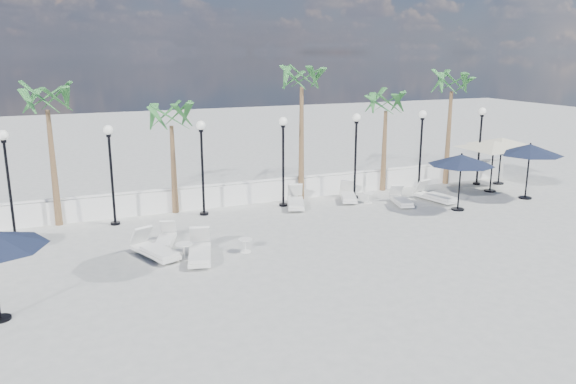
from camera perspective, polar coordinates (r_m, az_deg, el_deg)
name	(u,v)px	position (r m, az deg, el deg)	size (l,w,h in m)	color
ground	(358,254)	(18.69, 7.14, -6.30)	(100.00, 100.00, 0.00)	gray
balustrade	(275,190)	(25.04, -1.35, 0.18)	(26.00, 0.30, 1.01)	white
lamppost_0	(7,168)	(22.07, -26.65, 2.17)	(0.36, 0.36, 3.84)	black
lamppost_1	(111,161)	(22.08, -17.58, 3.02)	(0.36, 0.36, 3.84)	black
lamppost_2	(202,155)	(22.64, -8.74, 3.77)	(0.36, 0.36, 3.84)	black
lamppost_3	(283,149)	(23.72, -0.50, 4.40)	(0.36, 0.36, 3.84)	black
lamppost_4	(356,144)	(25.23, 6.91, 4.88)	(0.36, 0.36, 3.84)	black
lamppost_5	(421,139)	(27.12, 13.38, 5.23)	(0.36, 0.36, 3.84)	black
lamppost_6	(480,135)	(29.30, 18.96, 5.48)	(0.36, 0.36, 3.84)	black
palm_0	(47,106)	(22.53, -23.27, 8.00)	(2.60, 2.60, 5.50)	brown
palm_1	(171,122)	(23.02, -11.78, 6.99)	(2.60, 2.60, 4.70)	brown
palm_2	(302,84)	(24.63, 1.40, 10.89)	(2.60, 2.60, 6.10)	brown
palm_3	(386,108)	(26.76, 9.92, 8.44)	(2.60, 2.60, 4.90)	brown
palm_4	(452,89)	(28.85, 16.29, 10.03)	(2.60, 2.60, 5.70)	brown
lounger_1	(155,249)	(18.73, -13.40, -5.68)	(1.39, 2.18, 0.78)	silver
lounger_2	(200,252)	(18.23, -8.96, -6.00)	(1.21, 2.24, 0.80)	silver
lounger_3	(166,239)	(19.79, -12.33, -4.69)	(1.09, 1.81, 0.65)	silver
lounger_4	(348,195)	(25.22, 6.12, -0.33)	(1.32, 2.01, 0.72)	silver
lounger_5	(296,201)	(24.01, 0.78, -0.94)	(1.38, 2.18, 0.78)	silver
lounger_6	(401,200)	(24.85, 11.41, -0.78)	(1.04, 1.89, 0.68)	silver
lounger_7	(435,196)	(25.77, 14.69, -0.36)	(1.06, 2.16, 0.77)	silver
side_table_0	(184,250)	(18.34, -10.51, -5.79)	(0.54, 0.54, 0.52)	silver
side_table_1	(245,244)	(18.72, -4.35, -5.30)	(0.47, 0.47, 0.45)	silver
side_table_2	(368,197)	(24.91, 8.15, -0.49)	(0.47, 0.47, 0.46)	silver
parasol_navy_mid	(461,160)	(24.24, 17.20, 3.11)	(2.71, 2.71, 2.43)	black
parasol_navy_right	(530,150)	(27.25, 23.38, 3.98)	(2.85, 2.85, 2.56)	black
parasol_cream_sq_a	(494,141)	(28.02, 20.22, 4.88)	(5.33, 5.33, 2.62)	black
parasol_cream_sq_b	(502,138)	(29.86, 20.94, 5.14)	(5.01, 5.01, 2.51)	black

